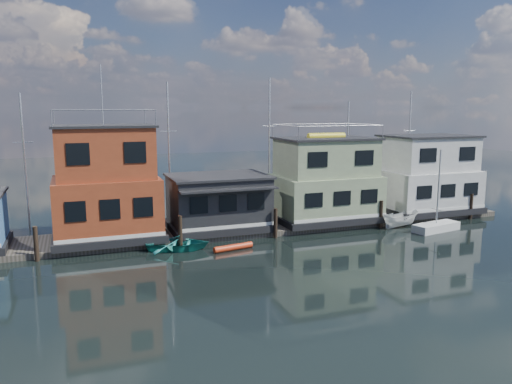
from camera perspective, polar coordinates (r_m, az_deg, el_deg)
name	(u,v)px	position (r m, az deg, el deg)	size (l,w,h in m)	color
ground	(289,284)	(27.39, 3.82, -10.48)	(160.00, 160.00, 0.00)	black
dock	(225,230)	(38.13, -3.57, -4.37)	(48.00, 5.00, 0.40)	#595147
houseboat_red	(106,185)	(35.91, -16.73, 0.72)	(7.40, 5.90, 11.86)	black
houseboat_dark	(218,202)	(37.50, -4.33, -1.15)	(7.40, 6.10, 4.06)	black
houseboat_green	(325,181)	(40.68, 7.93, 1.25)	(8.40, 5.90, 7.03)	black
houseboat_white	(427,175)	(46.23, 18.93, 1.80)	(8.40, 5.90, 6.66)	black
pilings	(232,227)	(35.22, -2.79, -4.03)	(42.28, 0.28, 2.20)	#2D2116
background_masts	(256,152)	(44.37, 0.02, 4.63)	(36.40, 0.16, 12.00)	silver
red_kayak	(233,247)	(33.49, -2.62, -6.33)	(0.41, 0.41, 2.82)	red
dinghy_teal	(178,244)	(33.90, -8.91, -5.85)	(2.98, 4.17, 0.86)	teal
day_sailer	(436,226)	(40.96, 19.89, -3.69)	(4.16, 2.03, 6.28)	silver
motorboat	(401,219)	(41.27, 16.19, -3.01)	(1.28, 3.40, 1.31)	white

